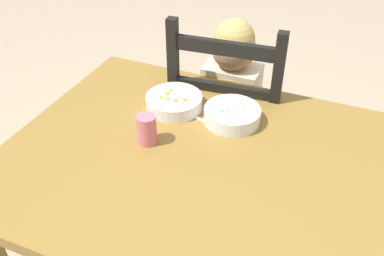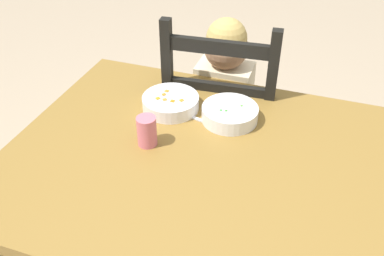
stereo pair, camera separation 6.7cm
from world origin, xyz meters
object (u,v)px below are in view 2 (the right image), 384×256
(dining_chair, at_px, (222,129))
(spoon, at_px, (184,114))
(child_figure, at_px, (222,97))
(bowl_of_peas, at_px, (230,113))
(dining_table, at_px, (193,182))
(bowl_of_carrots, at_px, (171,102))
(drinking_cup, at_px, (147,131))

(dining_chair, xyz_separation_m, spoon, (-0.05, -0.32, 0.28))
(child_figure, relative_size, bowl_of_peas, 5.13)
(dining_table, distance_m, bowl_of_carrots, 0.30)
(bowl_of_peas, xyz_separation_m, bowl_of_carrots, (-0.21, -0.00, -0.00))
(bowl_of_peas, distance_m, bowl_of_carrots, 0.21)
(bowl_of_peas, xyz_separation_m, spoon, (-0.15, -0.02, -0.02))
(child_figure, bearing_deg, dining_table, -84.47)
(dining_chair, height_order, spoon, dining_chair)
(child_figure, height_order, spoon, child_figure)
(dining_chair, relative_size, drinking_cup, 10.35)
(dining_chair, relative_size, spoon, 7.23)
(drinking_cup, bearing_deg, spoon, 74.05)
(bowl_of_carrots, bearing_deg, dining_chair, 69.71)
(dining_table, height_order, bowl_of_peas, bowl_of_peas)
(dining_chair, distance_m, spoon, 0.42)
(dining_table, bearing_deg, bowl_of_peas, 75.30)
(child_figure, bearing_deg, dining_chair, 32.78)
(drinking_cup, bearing_deg, bowl_of_peas, 45.14)
(dining_chair, relative_size, bowl_of_peas, 5.36)
(dining_table, distance_m, child_figure, 0.51)
(bowl_of_carrots, distance_m, spoon, 0.06)
(child_figure, distance_m, bowl_of_carrots, 0.34)
(bowl_of_carrots, bearing_deg, spoon, -21.56)
(bowl_of_peas, distance_m, spoon, 0.16)
(spoon, xyz_separation_m, drinking_cup, (-0.05, -0.18, 0.04))
(child_figure, relative_size, spoon, 6.92)
(spoon, bearing_deg, bowl_of_peas, 8.38)
(dining_chair, bearing_deg, drinking_cup, -101.81)
(dining_chair, distance_m, bowl_of_peas, 0.43)
(bowl_of_carrots, xyz_separation_m, drinking_cup, (0.00, -0.21, 0.02))
(dining_table, relative_size, bowl_of_carrots, 5.76)
(dining_table, bearing_deg, child_figure, 95.53)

